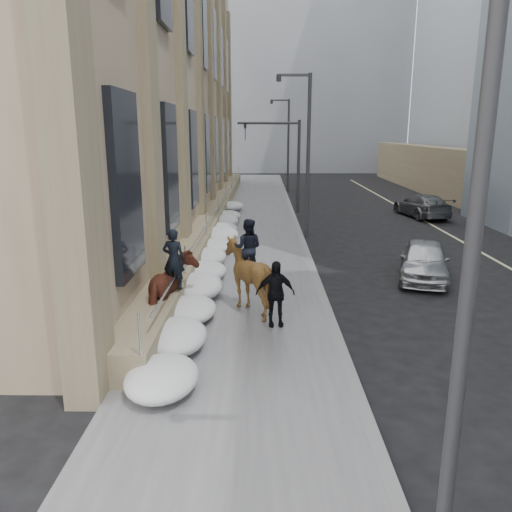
{
  "coord_description": "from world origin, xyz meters",
  "views": [
    {
      "loc": [
        0.65,
        -11.22,
        5.3
      ],
      "look_at": [
        0.46,
        3.12,
        1.7
      ],
      "focal_mm": 35.0,
      "sensor_mm": 36.0,
      "label": 1
    }
  ],
  "objects": [
    {
      "name": "limestone_building",
      "position": [
        -5.26,
        19.96,
        8.9
      ],
      "size": [
        6.1,
        44.0,
        18.0
      ],
      "color": "#8A745A",
      "rests_on": "ground"
    },
    {
      "name": "traffic_signal",
      "position": [
        2.07,
        22.0,
        4.0
      ],
      "size": [
        4.1,
        0.22,
        6.0
      ],
      "color": "#2D2D30",
      "rests_on": "ground"
    },
    {
      "name": "mounted_horse_right",
      "position": [
        0.2,
        2.86,
        1.27
      ],
      "size": [
        1.97,
        2.15,
        2.71
      ],
      "rotation": [
        0.0,
        0.0,
        2.99
      ],
      "color": "#4B3115",
      "rests_on": "sidewalk"
    },
    {
      "name": "car_silver",
      "position": [
        6.57,
        6.51,
        0.71
      ],
      "size": [
        2.83,
        4.5,
        1.43
      ],
      "primitive_type": "imported",
      "rotation": [
        0.0,
        0.0,
        -0.29
      ],
      "color": "#A5A9AD",
      "rests_on": "ground"
    },
    {
      "name": "bg_building_far",
      "position": [
        -6.0,
        72.0,
        10.0
      ],
      "size": [
        24.0,
        12.0,
        20.0
      ],
      "primitive_type": "cube",
      "color": "gray",
      "rests_on": "ground"
    },
    {
      "name": "curb",
      "position": [
        2.62,
        10.0,
        0.06
      ],
      "size": [
        0.24,
        80.0,
        0.12
      ],
      "primitive_type": "cube",
      "color": "slate",
      "rests_on": "ground"
    },
    {
      "name": "car_grey",
      "position": [
        10.71,
        20.26,
        0.73
      ],
      "size": [
        2.79,
        5.26,
        1.45
      ],
      "primitive_type": "imported",
      "rotation": [
        0.0,
        0.0,
        3.3
      ],
      "color": "#4E5155",
      "rests_on": "ground"
    },
    {
      "name": "snow_bank",
      "position": [
        -1.42,
        8.11,
        0.47
      ],
      "size": [
        1.7,
        18.1,
        0.76
      ],
      "color": "silver",
      "rests_on": "sidewalk"
    },
    {
      "name": "streetlight_near",
      "position": [
        2.74,
        -6.0,
        4.58
      ],
      "size": [
        1.71,
        0.24,
        8.0
      ],
      "color": "#2D2D30",
      "rests_on": "ground"
    },
    {
      "name": "bg_building_mid",
      "position": [
        4.0,
        60.0,
        14.0
      ],
      "size": [
        30.0,
        12.0,
        28.0
      ],
      "primitive_type": "cube",
      "color": "slate",
      "rests_on": "ground"
    },
    {
      "name": "mounted_horse_left",
      "position": [
        -1.86,
        2.0,
        1.12
      ],
      "size": [
        1.33,
        2.31,
        2.59
      ],
      "rotation": [
        0.0,
        0.0,
        2.98
      ],
      "color": "#4F2317",
      "rests_on": "sidewalk"
    },
    {
      "name": "streetlight_mid",
      "position": [
        2.74,
        14.0,
        4.58
      ],
      "size": [
        1.71,
        0.24,
        8.0
      ],
      "color": "#2D2D30",
      "rests_on": "ground"
    },
    {
      "name": "lane_line",
      "position": [
        10.5,
        10.0,
        0.01
      ],
      "size": [
        0.15,
        70.0,
        0.01
      ],
      "primitive_type": "cube",
      "color": "#BFB78C",
      "rests_on": "ground"
    },
    {
      "name": "pedestrian",
      "position": [
        1.0,
        1.62,
        1.03
      ],
      "size": [
        1.11,
        0.55,
        1.82
      ],
      "primitive_type": "imported",
      "rotation": [
        0.0,
        0.0,
        0.1
      ],
      "color": "black",
      "rests_on": "sidewalk"
    },
    {
      "name": "ground",
      "position": [
        0.0,
        0.0,
        0.0
      ],
      "size": [
        140.0,
        140.0,
        0.0
      ],
      "primitive_type": "plane",
      "color": "black",
      "rests_on": "ground"
    },
    {
      "name": "sidewalk",
      "position": [
        0.0,
        10.0,
        0.06
      ],
      "size": [
        5.0,
        80.0,
        0.12
      ],
      "primitive_type": "cube",
      "color": "#555457",
      "rests_on": "ground"
    },
    {
      "name": "streetlight_far",
      "position": [
        2.74,
        34.0,
        4.58
      ],
      "size": [
        1.71,
        0.24,
        8.0
      ],
      "color": "#2D2D30",
      "rests_on": "ground"
    }
  ]
}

